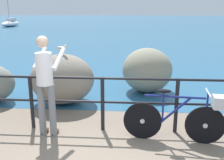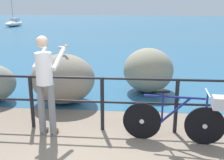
{
  "view_description": "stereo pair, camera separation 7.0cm",
  "coord_description": "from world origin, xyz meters",
  "px_view_note": "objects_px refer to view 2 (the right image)",
  "views": [
    {
      "loc": [
        0.51,
        -2.95,
        2.2
      ],
      "look_at": [
        0.14,
        2.0,
        0.86
      ],
      "focal_mm": 42.4,
      "sensor_mm": 36.0,
      "label": 1
    },
    {
      "loc": [
        0.58,
        -2.95,
        2.2
      ],
      "look_at": [
        0.14,
        2.0,
        0.86
      ],
      "focal_mm": 42.4,
      "sensor_mm": 36.0,
      "label": 2
    }
  ],
  "objects_px": {
    "bicycle": "(182,117)",
    "breakwater_boulder_main": "(63,79)",
    "person_at_railing": "(45,82)",
    "seagull": "(62,48)",
    "sailboat": "(14,23)",
    "breakwater_boulder_right": "(148,70)"
  },
  "relations": [
    {
      "from": "breakwater_boulder_main",
      "to": "seagull",
      "type": "distance_m",
      "value": 0.73
    },
    {
      "from": "bicycle",
      "to": "person_at_railing",
      "type": "distance_m",
      "value": 2.4
    },
    {
      "from": "bicycle",
      "to": "breakwater_boulder_main",
      "type": "relative_size",
      "value": 1.12
    },
    {
      "from": "bicycle",
      "to": "breakwater_boulder_right",
      "type": "distance_m",
      "value": 2.9
    },
    {
      "from": "bicycle",
      "to": "sailboat",
      "type": "distance_m",
      "value": 34.02
    },
    {
      "from": "breakwater_boulder_main",
      "to": "sailboat",
      "type": "bearing_deg",
      "value": 116.73
    },
    {
      "from": "bicycle",
      "to": "seagull",
      "type": "bearing_deg",
      "value": 150.54
    },
    {
      "from": "breakwater_boulder_right",
      "to": "person_at_railing",
      "type": "bearing_deg",
      "value": -124.35
    },
    {
      "from": "seagull",
      "to": "sailboat",
      "type": "relative_size",
      "value": 0.07
    },
    {
      "from": "person_at_railing",
      "to": "sailboat",
      "type": "bearing_deg",
      "value": 32.7
    },
    {
      "from": "breakwater_boulder_right",
      "to": "breakwater_boulder_main",
      "type": "bearing_deg",
      "value": -152.35
    },
    {
      "from": "sailboat",
      "to": "breakwater_boulder_right",
      "type": "bearing_deg",
      "value": 30.69
    },
    {
      "from": "person_at_railing",
      "to": "sailboat",
      "type": "xyz_separation_m",
      "value": [
        -14.23,
        29.63,
        -0.57
      ]
    },
    {
      "from": "seagull",
      "to": "person_at_railing",
      "type": "bearing_deg",
      "value": -58.39
    },
    {
      "from": "seagull",
      "to": "sailboat",
      "type": "distance_m",
      "value": 31.3
    },
    {
      "from": "breakwater_boulder_main",
      "to": "seagull",
      "type": "bearing_deg",
      "value": -27.79
    },
    {
      "from": "breakwater_boulder_main",
      "to": "breakwater_boulder_right",
      "type": "relative_size",
      "value": 1.07
    },
    {
      "from": "breakwater_boulder_right",
      "to": "sailboat",
      "type": "distance_m",
      "value": 31.32
    },
    {
      "from": "breakwater_boulder_main",
      "to": "breakwater_boulder_right",
      "type": "height_order",
      "value": "breakwater_boulder_right"
    },
    {
      "from": "person_at_railing",
      "to": "bicycle",
      "type": "bearing_deg",
      "value": -85.09
    },
    {
      "from": "person_at_railing",
      "to": "seagull",
      "type": "height_order",
      "value": "person_at_railing"
    },
    {
      "from": "breakwater_boulder_main",
      "to": "seagull",
      "type": "relative_size",
      "value": 4.55
    }
  ]
}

